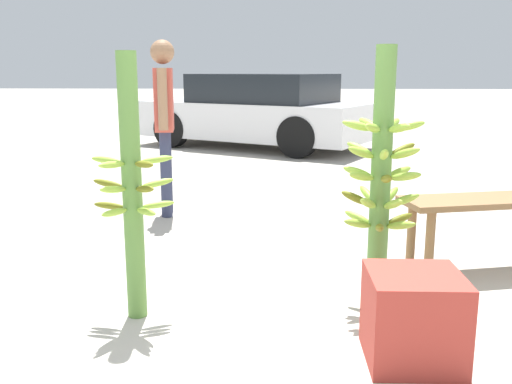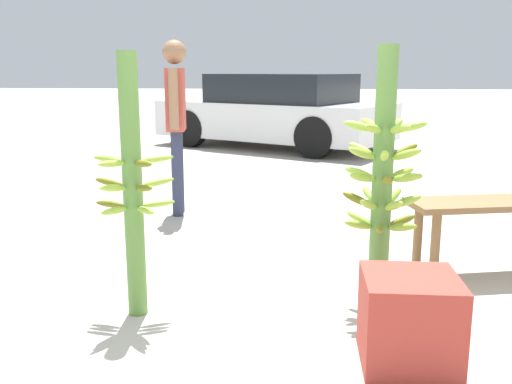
% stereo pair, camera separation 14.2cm
% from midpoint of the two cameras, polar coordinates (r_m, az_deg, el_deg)
% --- Properties ---
extents(ground_plane, '(80.00, 80.00, 0.00)m').
position_cam_midpoint_polar(ground_plane, '(3.06, -1.33, -13.94)').
color(ground_plane, '#B2AA9E').
extents(banana_stalk_left, '(0.45, 0.44, 1.44)m').
position_cam_midpoint_polar(banana_stalk_left, '(3.13, -13.57, 0.35)').
color(banana_stalk_left, '#5B8C3D').
rests_on(banana_stalk_left, ground_plane).
extents(banana_stalk_center, '(0.46, 0.46, 1.48)m').
position_cam_midpoint_polar(banana_stalk_center, '(3.24, 11.14, 1.32)').
color(banana_stalk_center, '#5B8C3D').
rests_on(banana_stalk_center, ground_plane).
extents(vendor_person, '(0.22, 0.54, 1.61)m').
position_cam_midpoint_polar(vendor_person, '(5.35, -9.93, 8.02)').
color(vendor_person, '#2D334C').
rests_on(vendor_person, ground_plane).
extents(market_bench, '(1.25, 0.62, 0.51)m').
position_cam_midpoint_polar(market_bench, '(4.12, 21.41, -1.75)').
color(market_bench, olive).
rests_on(market_bench, ground_plane).
extents(parked_car, '(4.41, 3.51, 1.28)m').
position_cam_midpoint_polar(parked_car, '(10.19, -0.25, 8.05)').
color(parked_car, silver).
rests_on(parked_car, ground_plane).
extents(produce_crate, '(0.43, 0.43, 0.43)m').
position_cam_midpoint_polar(produce_crate, '(2.80, 14.03, -12.10)').
color(produce_crate, '#B2382D').
rests_on(produce_crate, ground_plane).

